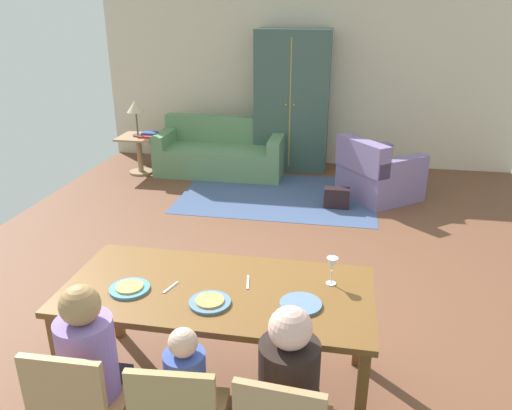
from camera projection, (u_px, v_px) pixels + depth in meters
ground_plane at (271, 253)px, 5.23m from camera, size 6.48×6.64×0.02m
back_wall at (305, 78)px, 7.80m from camera, size 6.48×0.10×2.70m
dining_table at (218, 298)px, 3.14m from camera, size 1.93×0.90×0.76m
plate_near_man at (130, 289)px, 3.09m from camera, size 0.25×0.25×0.02m
pizza_near_man at (129, 287)px, 3.09m from camera, size 0.17×0.17×0.01m
plate_near_child at (210, 302)px, 2.95m from camera, size 0.25×0.25×0.02m
pizza_near_child at (210, 300)px, 2.94m from camera, size 0.17×0.17×0.01m
plate_near_woman at (301, 304)px, 2.93m from camera, size 0.25×0.25×0.02m
wine_glass at (332, 265)px, 3.11m from camera, size 0.07×0.07×0.19m
fork at (171, 287)px, 3.12m from camera, size 0.06×0.15×0.01m
knife at (248, 282)px, 3.18m from camera, size 0.04×0.17×0.01m
dining_chair_man at (80, 405)px, 2.56m from camera, size 0.43×0.43×0.87m
person_man at (95, 378)px, 2.72m from camera, size 0.30×0.40×1.11m
person_child at (189, 404)px, 2.65m from camera, size 0.22×0.30×0.92m
person_woman at (289, 405)px, 2.54m from camera, size 0.30×0.41×1.11m
area_rug at (278, 195)px, 6.80m from camera, size 2.60×1.80×0.01m
couch at (222, 153)px, 7.64m from camera, size 1.90×0.86×0.82m
armchair at (377, 175)px, 6.61m from camera, size 1.20×1.20×0.82m
armoire at (292, 101)px, 7.58m from camera, size 1.10×0.59×2.10m
side_table at (139, 149)px, 7.58m from camera, size 0.56×0.56×0.58m
table_lamp at (136, 108)px, 7.34m from camera, size 0.26×0.26×0.54m
book_lower at (147, 136)px, 7.42m from camera, size 0.22×0.16×0.03m
book_upper at (150, 133)px, 7.50m from camera, size 0.22×0.16×0.03m
handbag at (337, 198)px, 6.34m from camera, size 0.32×0.16×0.26m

